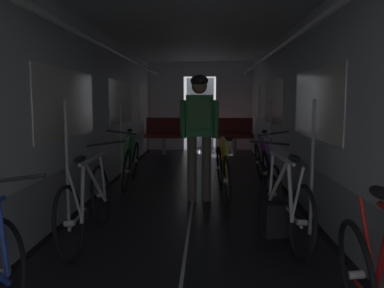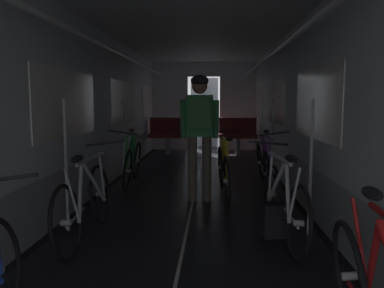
{
  "view_description": "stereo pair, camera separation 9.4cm",
  "coord_description": "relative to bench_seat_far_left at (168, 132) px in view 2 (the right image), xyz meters",
  "views": [
    {
      "loc": [
        0.19,
        -1.85,
        1.38
      ],
      "look_at": [
        0.0,
        3.17,
        0.82
      ],
      "focal_mm": 36.2,
      "sensor_mm": 36.0,
      "label": 1
    },
    {
      "loc": [
        0.28,
        -1.84,
        1.38
      ],
      "look_at": [
        0.0,
        3.17,
        0.82
      ],
      "focal_mm": 36.2,
      "sensor_mm": 36.0,
      "label": 2
    }
  ],
  "objects": [
    {
      "name": "train_car_shell",
      "position": [
        0.9,
        -4.47,
        1.13
      ],
      "size": [
        3.14,
        12.34,
        2.57
      ],
      "color": "black",
      "rests_on": "ground"
    },
    {
      "name": "bench_seat_far_left",
      "position": [
        0.0,
        0.0,
        0.0
      ],
      "size": [
        0.98,
        0.51,
        0.95
      ],
      "color": "gray",
      "rests_on": "ground"
    },
    {
      "name": "bench_seat_far_right",
      "position": [
        1.8,
        0.0,
        0.0
      ],
      "size": [
        0.98,
        0.51,
        0.95
      ],
      "color": "gray",
      "rests_on": "ground"
    },
    {
      "name": "bicycle_green",
      "position": [
        -0.14,
        -3.73,
        -0.19
      ],
      "size": [
        0.44,
        1.69,
        0.95
      ],
      "color": "black",
      "rests_on": "ground"
    },
    {
      "name": "bicycle_white",
      "position": [
        1.87,
        -6.14,
        -0.18
      ],
      "size": [
        0.44,
        1.69,
        0.95
      ],
      "color": "black",
      "rests_on": "ground"
    },
    {
      "name": "bicycle_purple",
      "position": [
        1.99,
        -3.82,
        -0.19
      ],
      "size": [
        0.44,
        1.69,
        0.96
      ],
      "color": "black",
      "rests_on": "ground"
    },
    {
      "name": "bicycle_silver",
      "position": [
        -0.08,
        -6.23,
        -0.19
      ],
      "size": [
        0.44,
        1.69,
        0.95
      ],
      "color": "black",
      "rests_on": "ground"
    },
    {
      "name": "person_cyclist_aisle",
      "position": [
        0.99,
        -4.68,
        0.5
      ],
      "size": [
        0.54,
        0.4,
        1.73
      ],
      "color": "brown",
      "rests_on": "ground"
    },
    {
      "name": "bicycle_yellow_in_aisle",
      "position": [
        1.34,
        -4.41,
        -0.18
      ],
      "size": [
        0.44,
        1.69,
        0.95
      ],
      "color": "black",
      "rests_on": "ground"
    },
    {
      "name": "backpack_on_floor",
      "position": [
        1.8,
        -6.03,
        -0.4
      ],
      "size": [
        0.3,
        0.25,
        0.34
      ],
      "primitive_type": "cube",
      "rotation": [
        0.0,
        0.0,
        0.22
      ],
      "color": "black",
      "rests_on": "ground"
    }
  ]
}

